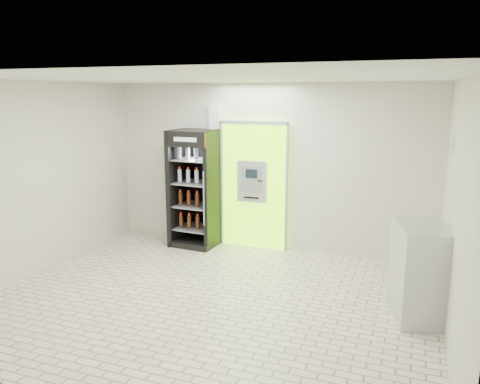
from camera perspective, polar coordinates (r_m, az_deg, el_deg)
The scene contains 7 objects.
ground at distance 6.69m, azimuth -3.56°, elevation -12.89°, with size 6.00×6.00×0.00m, color beige.
room_shell at distance 6.15m, azimuth -3.78°, elevation 2.88°, with size 6.00×6.00×6.00m.
atm_assembly at distance 8.55m, azimuth 1.74°, elevation 0.90°, with size 1.30×0.24×2.33m.
pillar at distance 8.84m, azimuth -2.97°, elevation 2.10°, with size 0.22×0.11×2.60m.
beverage_cooler at distance 8.72m, azimuth -5.42°, elevation 0.17°, with size 0.85×0.79×2.16m.
steel_cabinet at distance 6.38m, azimuth 21.13°, elevation -9.09°, with size 0.82×1.03×1.21m.
exit_sign at distance 6.98m, azimuth 24.52°, elevation 5.23°, with size 0.02×0.22×0.26m.
Camera 1 is at (2.52, -5.53, 2.80)m, focal length 35.00 mm.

